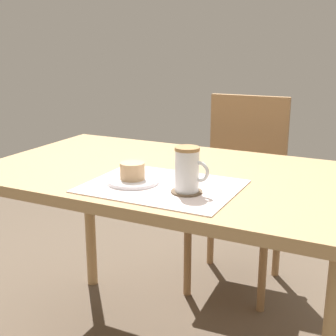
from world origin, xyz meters
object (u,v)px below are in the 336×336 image
object	(u,v)px
coffee_mug	(188,169)
wooden_chair	(241,186)
pastry	(132,171)
pastry_plate	(133,181)
dining_table	(171,192)

from	to	relation	value
coffee_mug	wooden_chair	bearing A→B (deg)	97.41
pastry	pastry_plate	bearing A→B (deg)	0.00
pastry_plate	pastry	xyz separation A→B (m)	(0.00, 0.00, 0.03)
dining_table	pastry	size ratio (longest dim) A/B	16.96
wooden_chair	pastry_plate	size ratio (longest dim) A/B	5.68
pastry	coffee_mug	distance (m)	0.20
dining_table	pastry_plate	distance (m)	0.21
dining_table	pastry	distance (m)	0.23
pastry_plate	dining_table	bearing A→B (deg)	77.84
pastry_plate	coffee_mug	distance (m)	0.20
wooden_chair	pastry	size ratio (longest dim) A/B	11.94
dining_table	pastry_plate	size ratio (longest dim) A/B	8.06
pastry_plate	pastry	size ratio (longest dim) A/B	2.10
dining_table	coffee_mug	xyz separation A→B (m)	(0.15, -0.20, 0.15)
coffee_mug	dining_table	bearing A→B (deg)	126.75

